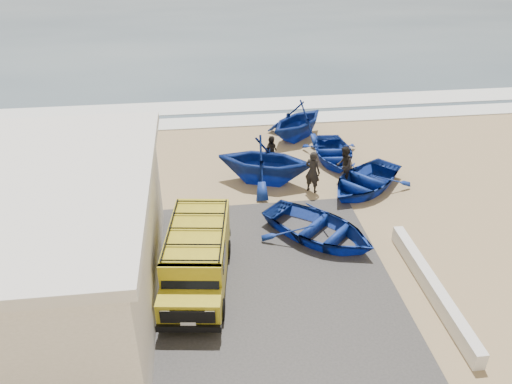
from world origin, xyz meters
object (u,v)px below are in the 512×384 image
building (9,249)px  fisherman_front (313,172)px  boat_mid_right (333,153)px  fisherman_back (271,154)px  boat_far_left (297,120)px  parapet (432,287)px  boat_near_right (364,180)px  van (197,256)px  boat_mid_left (265,160)px  boat_near_left (319,228)px  fisherman_middle (344,165)px

building → fisherman_front: size_ratio=5.07×
boat_mid_right → fisherman_front: fisherman_front is taller
fisherman_back → building: bearing=169.0°
boat_far_left → parapet: bearing=-33.8°
boat_near_right → boat_mid_right: 2.98m
van → boat_mid_left: bearing=72.3°
fisherman_front → boat_far_left: bearing=-55.2°
boat_near_left → boat_mid_right: (2.18, 6.25, -0.06)m
fisherman_front → fisherman_back: 2.54m
boat_mid_right → van: bearing=-124.2°
building → boat_near_left: size_ratio=2.15×
boat_near_left → boat_mid_left: bearing=62.4°
parapet → boat_near_left: (-2.83, 3.36, 0.18)m
building → fisherman_front: 11.80m
van → fisherman_middle: van is taller
fisherman_front → fisherman_back: size_ratio=1.08×
boat_far_left → boat_near_right: bearing=-24.6°
parapet → van: bearing=168.6°
building → fisherman_middle: size_ratio=5.50×
boat_mid_right → boat_far_left: (-1.22, 2.72, 0.61)m
parapet → fisherman_back: (-3.76, 8.90, 0.58)m
boat_near_left → fisherman_front: fisherman_front is taller
boat_mid_right → boat_far_left: 3.04m
parapet → fisherman_middle: (-0.80, 7.38, 0.58)m
building → van: size_ratio=1.94×
van → boat_near_left: van is taller
building → boat_mid_right: 14.76m
parapet → boat_far_left: size_ratio=1.58×
van → boat_mid_left: 7.08m
building → boat_near_left: 10.10m
van → boat_mid_left: size_ratio=1.18×
parapet → fisherman_front: (-2.31, 6.82, 0.65)m
van → boat_near_right: (7.17, 5.23, -0.64)m
van → boat_near_left: size_ratio=1.11×
boat_mid_right → fisherman_front: size_ratio=2.02×
van → parapet: bearing=-3.8°
fisherman_front → van: bearing=86.9°
fisherman_middle → boat_near_left: bearing=-4.7°
building → boat_mid_right: (11.85, 8.61, -1.78)m
building → van: (5.27, 0.46, -1.09)m
parapet → van: van is taller
fisherman_front → building: bearing=69.2°
parapet → boat_far_left: (-1.86, 12.33, 0.73)m
boat_near_left → fisherman_back: fisherman_back is taller
boat_mid_left → boat_far_left: 5.04m
boat_mid_left → fisherman_middle: boat_mid_left is taller
boat_mid_right → fisherman_back: (-3.11, -0.71, 0.47)m
boat_near_right → fisherman_back: size_ratio=2.45×
van → fisherman_back: bearing=72.7°
fisherman_front → fisherman_back: fisherman_front is taller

